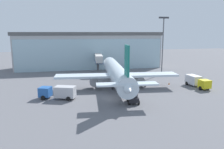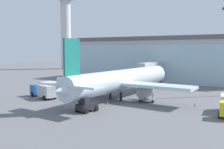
# 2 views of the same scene
# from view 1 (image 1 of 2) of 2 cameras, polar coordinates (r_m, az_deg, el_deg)

# --- Properties ---
(ground) EXTENTS (240.00, 240.00, 0.00)m
(ground) POSITION_cam_1_polar(r_m,az_deg,el_deg) (44.83, 0.55, -6.25)
(ground) COLOR slate
(terminal_building) EXTENTS (54.11, 13.37, 13.38)m
(terminal_building) POSITION_cam_1_polar(r_m,az_deg,el_deg) (83.82, -5.89, 6.39)
(terminal_building) COLOR #ABABAB
(terminal_building) RESTS_ON ground
(jet_bridge) EXTENTS (3.73, 13.44, 6.14)m
(jet_bridge) POSITION_cam_1_polar(r_m,az_deg,el_deg) (73.08, -3.57, 4.24)
(jet_bridge) COLOR beige
(jet_bridge) RESTS_ON ground
(apron_light_mast) EXTENTS (3.20, 0.40, 17.93)m
(apron_light_mast) POSITION_cam_1_polar(r_m,az_deg,el_deg) (70.34, 13.15, 8.57)
(apron_light_mast) COLOR #59595E
(apron_light_mast) RESTS_ON ground
(airplane) EXTENTS (29.27, 35.41, 11.09)m
(airplane) POSITION_cam_1_polar(r_m,az_deg,el_deg) (52.90, 1.18, 0.36)
(airplane) COLOR silver
(airplane) RESTS_ON ground
(catering_truck) EXTENTS (7.61, 4.59, 2.65)m
(catering_truck) POSITION_cam_1_polar(r_m,az_deg,el_deg) (45.35, -13.77, -4.44)
(catering_truck) COLOR #2659A5
(catering_truck) RESTS_ON ground
(fuel_truck) EXTENTS (2.93, 7.44, 2.65)m
(fuel_truck) POSITION_cam_1_polar(r_m,az_deg,el_deg) (57.58, 21.27, -1.62)
(fuel_truck) COLOR yellow
(fuel_truck) RESTS_ON ground
(baggage_cart) EXTENTS (3.12, 2.27, 1.50)m
(baggage_cart) POSITION_cam_1_polar(r_m,az_deg,el_deg) (54.19, 7.24, -2.75)
(baggage_cart) COLOR gray
(baggage_cart) RESTS_ON ground
(pushback_tug) EXTENTS (2.64, 3.46, 2.30)m
(pushback_tug) POSITION_cam_1_polar(r_m,az_deg,el_deg) (41.93, 5.53, -6.13)
(pushback_tug) COLOR black
(pushback_tug) RESTS_ON ground
(safety_cone_nose) EXTENTS (0.36, 0.36, 0.55)m
(safety_cone_nose) POSITION_cam_1_polar(r_m,az_deg,el_deg) (47.99, 3.28, -4.76)
(safety_cone_nose) COLOR orange
(safety_cone_nose) RESTS_ON ground
(safety_cone_wingtip) EXTENTS (0.36, 0.36, 0.55)m
(safety_cone_wingtip) POSITION_cam_1_polar(r_m,az_deg,el_deg) (58.30, 14.67, -2.28)
(safety_cone_wingtip) COLOR orange
(safety_cone_wingtip) RESTS_ON ground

